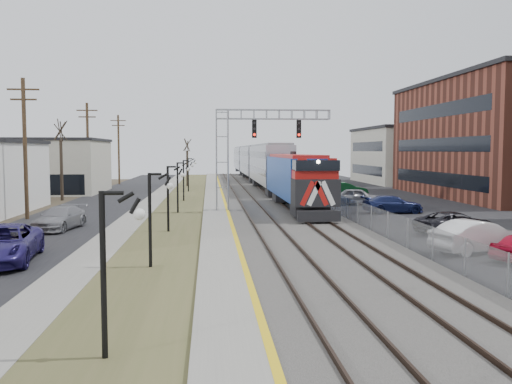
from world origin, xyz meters
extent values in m
plane|color=#473D2D|center=(0.00, 0.00, 0.00)|extent=(160.00, 160.00, 0.00)
cube|color=black|center=(-11.50, 35.00, 0.02)|extent=(7.00, 120.00, 0.04)
cube|color=gray|center=(-7.00, 35.00, 0.04)|extent=(2.00, 120.00, 0.08)
cube|color=#4B4E29|center=(-4.00, 35.00, 0.03)|extent=(4.00, 120.00, 0.06)
cube|color=gray|center=(-1.00, 35.00, 0.12)|extent=(2.00, 120.00, 0.24)
cube|color=#595651|center=(4.00, 35.00, 0.10)|extent=(8.00, 120.00, 0.20)
cube|color=black|center=(16.00, 35.00, 0.02)|extent=(16.00, 120.00, 0.04)
cube|color=gold|center=(-0.12, 35.00, 0.24)|extent=(0.24, 120.00, 0.01)
cube|color=#2D2119|center=(1.25, 35.00, 0.28)|extent=(0.08, 120.00, 0.15)
cube|color=#2D2119|center=(2.75, 35.00, 0.28)|extent=(0.08, 120.00, 0.15)
cube|color=#2D2119|center=(4.75, 35.00, 0.28)|extent=(0.08, 120.00, 0.15)
cube|color=#2D2119|center=(6.25, 35.00, 0.28)|extent=(0.08, 120.00, 0.15)
cube|color=navy|center=(5.50, 28.26, 2.47)|extent=(3.00, 17.00, 4.25)
cube|color=black|center=(5.50, 19.56, 0.70)|extent=(2.80, 0.50, 0.70)
cube|color=#9B9EA5|center=(5.50, 48.56, 3.01)|extent=(3.00, 22.00, 5.33)
cube|color=#9B9EA5|center=(5.50, 71.36, 3.01)|extent=(3.00, 22.00, 5.33)
cube|color=#9B9EA5|center=(5.50, 94.16, 3.01)|extent=(3.00, 22.00, 5.33)
cube|color=gray|center=(-0.50, 28.00, 4.00)|extent=(1.00, 1.00, 8.00)
cube|color=gray|center=(3.50, 28.00, 7.75)|extent=(9.00, 0.80, 0.80)
cube|color=black|center=(2.00, 27.55, 6.60)|extent=(0.35, 0.25, 1.40)
cube|color=black|center=(5.50, 27.55, 6.60)|extent=(0.35, 0.25, 1.40)
cylinder|color=black|center=(-4.00, -2.00, 2.00)|extent=(0.14, 0.14, 4.00)
cylinder|color=black|center=(-4.00, 8.00, 2.00)|extent=(0.14, 0.14, 4.00)
cylinder|color=black|center=(-4.00, 18.00, 2.00)|extent=(0.14, 0.14, 4.00)
cylinder|color=black|center=(-4.00, 28.00, 2.00)|extent=(0.14, 0.14, 4.00)
cylinder|color=black|center=(-4.00, 38.00, 2.00)|extent=(0.14, 0.14, 4.00)
cylinder|color=black|center=(-4.00, 50.00, 2.00)|extent=(0.14, 0.14, 4.00)
cylinder|color=#4C3823|center=(-14.50, 25.00, 5.00)|extent=(0.28, 0.28, 10.00)
cylinder|color=#4C3823|center=(-14.50, 45.00, 5.00)|extent=(0.28, 0.28, 10.00)
cylinder|color=#4C3823|center=(-14.50, 65.00, 5.00)|extent=(0.28, 0.28, 10.00)
cube|color=gray|center=(8.20, 35.00, 0.80)|extent=(0.04, 120.00, 1.60)
cube|color=#BAB6A3|center=(-21.00, 50.00, 3.00)|extent=(14.00, 12.00, 6.00)
cube|color=brown|center=(30.00, 40.00, 6.00)|extent=(16.00, 26.00, 12.00)
cube|color=#BAB6A3|center=(30.00, 65.00, 4.00)|extent=(16.00, 18.00, 8.00)
cylinder|color=#382D23|center=(-16.00, 40.00, 2.97)|extent=(0.30, 0.30, 5.95)
cylinder|color=#382D23|center=(-4.50, 60.00, 2.45)|extent=(0.30, 0.30, 4.90)
imported|color=silver|center=(11.27, 9.96, 0.78)|extent=(5.02, 3.02, 1.56)
imported|color=black|center=(12.76, 15.62, 0.66)|extent=(5.16, 3.38, 1.32)
imported|color=#172050|center=(12.74, 26.28, 0.69)|extent=(4.81, 2.15, 1.37)
imported|color=gray|center=(11.79, 32.68, 0.76)|extent=(4.77, 2.98, 1.51)
imported|color=#0B3A1A|center=(12.75, 41.14, 0.77)|extent=(4.65, 1.62, 1.53)
imported|color=navy|center=(-10.54, 9.48, 0.82)|extent=(3.49, 6.24, 1.65)
imported|color=gray|center=(-10.77, 19.55, 0.71)|extent=(2.75, 5.14, 1.42)
imported|color=#171752|center=(12.21, 45.47, 0.65)|extent=(4.02, 2.10, 1.30)
camera|label=1|loc=(-1.53, -14.65, 4.93)|focal=38.00mm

